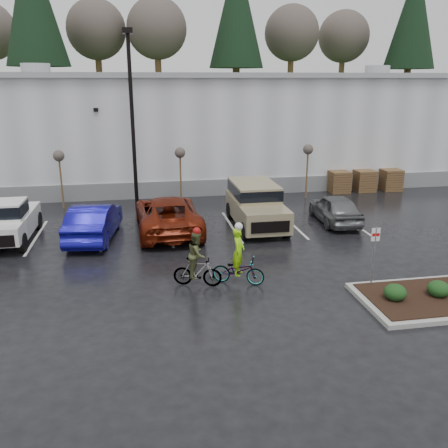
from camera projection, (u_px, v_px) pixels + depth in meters
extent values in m
plane|color=black|center=(264.00, 300.00, 15.29)|extent=(120.00, 120.00, 0.00)
cube|color=silver|center=(189.00, 126.00, 34.98)|extent=(60.00, 15.00, 7.00)
cube|color=slate|center=(204.00, 188.00, 28.75)|extent=(60.00, 0.12, 1.00)
cube|color=#999B9E|center=(188.00, 76.00, 33.94)|extent=(60.50, 15.50, 0.30)
cube|color=#263B18|center=(169.00, 112.00, 56.78)|extent=(80.00, 25.00, 6.00)
cylinder|color=black|center=(133.00, 126.00, 24.61)|extent=(0.20, 0.20, 9.00)
cube|color=black|center=(127.00, 31.00, 23.26)|extent=(0.50, 1.00, 0.25)
cylinder|color=#513B20|center=(62.00, 183.00, 25.79)|extent=(0.10, 0.10, 2.80)
sphere|color=#443D36|center=(59.00, 156.00, 25.35)|extent=(0.60, 0.60, 0.60)
cylinder|color=#513B20|center=(181.00, 179.00, 26.87)|extent=(0.10, 0.10, 2.80)
sphere|color=#443D36|center=(180.00, 153.00, 26.43)|extent=(0.60, 0.60, 0.60)
cylinder|color=#513B20|center=(307.00, 175.00, 28.12)|extent=(0.10, 0.10, 2.80)
sphere|color=#443D36|center=(308.00, 149.00, 27.68)|extent=(0.60, 0.60, 0.60)
cube|color=#513B20|center=(339.00, 182.00, 29.69)|extent=(1.20, 1.20, 1.35)
cube|color=#513B20|center=(364.00, 181.00, 29.98)|extent=(1.20, 1.20, 1.35)
cube|color=#513B20|center=(390.00, 180.00, 30.28)|extent=(1.20, 1.20, 1.35)
ellipsoid|color=#123515|center=(395.00, 292.00, 14.90)|extent=(0.70, 0.70, 0.52)
ellipsoid|color=#123515|center=(439.00, 289.00, 15.15)|extent=(0.70, 0.70, 0.52)
cylinder|color=gray|center=(373.00, 259.00, 15.79)|extent=(0.05, 0.05, 2.20)
cube|color=white|center=(376.00, 235.00, 15.54)|extent=(0.30, 0.02, 0.45)
cube|color=red|center=(376.00, 235.00, 15.54)|extent=(0.26, 0.02, 0.10)
imported|color=#0F0B83|center=(94.00, 221.00, 20.97)|extent=(2.30, 5.05, 1.61)
imported|color=#681909|center=(168.00, 214.00, 21.98)|extent=(2.99, 6.12, 1.67)
imported|color=slate|center=(335.00, 208.00, 23.40)|extent=(1.90, 4.27, 1.43)
imported|color=#3F3F44|center=(238.00, 271.00, 16.42)|extent=(1.93, 1.31, 0.96)
imported|color=#91E50C|center=(238.00, 251.00, 16.21)|extent=(0.61, 0.72, 1.68)
sphere|color=silver|center=(239.00, 227.00, 15.95)|extent=(0.28, 0.28, 0.28)
imported|color=#3F3F44|center=(197.00, 272.00, 16.23)|extent=(1.69, 0.95, 1.02)
imported|color=#434826|center=(197.00, 254.00, 16.04)|extent=(0.64, 0.87, 1.60)
sphere|color=#990C0C|center=(197.00, 231.00, 15.80)|extent=(0.26, 0.26, 0.26)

